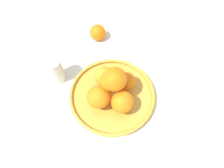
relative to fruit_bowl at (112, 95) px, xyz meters
name	(u,v)px	position (x,y,z in m)	size (l,w,h in m)	color
ground_plane	(112,97)	(0.00, 0.00, -0.01)	(4.00, 4.00, 0.00)	silver
fruit_bowl	(112,95)	(0.00, 0.00, 0.00)	(0.31, 0.31, 0.03)	gold
orange_pile	(112,87)	(0.00, 0.00, 0.07)	(0.17, 0.18, 0.14)	orange
stray_orange	(98,33)	(0.03, -0.29, 0.02)	(0.07, 0.07, 0.07)	orange
drinking_glass	(55,70)	(0.20, -0.10, 0.04)	(0.06, 0.06, 0.12)	silver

